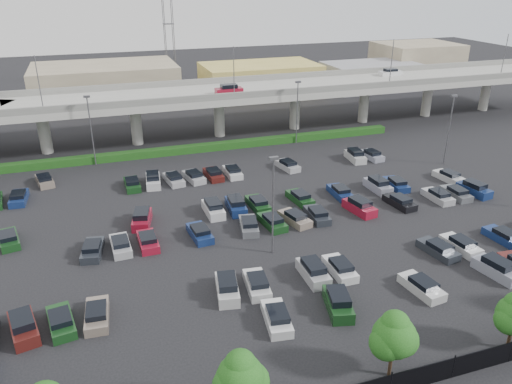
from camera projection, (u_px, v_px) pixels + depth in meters
ground at (248, 219)px, 57.49m from camera, size 280.00×280.00×0.00m
overpass at (188, 98)px, 82.37m from camera, size 150.00×13.00×15.80m
hedge at (200, 148)px, 78.96m from camera, size 66.00×1.60×1.10m
tree_row at (379, 341)px, 33.26m from camera, size 65.07×3.66×5.94m
parked_cars at (260, 225)px, 54.66m from camera, size 63.13×41.70×1.67m
light_poles at (207, 166)px, 55.51m from camera, size 66.90×48.38×10.30m
distant_buildings at (217, 80)px, 113.20m from camera, size 138.00×24.00×9.00m
comm_tower at (168, 21)px, 116.56m from camera, size 2.40×2.40×30.00m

